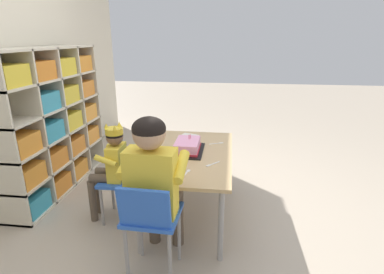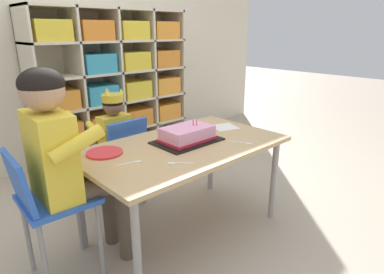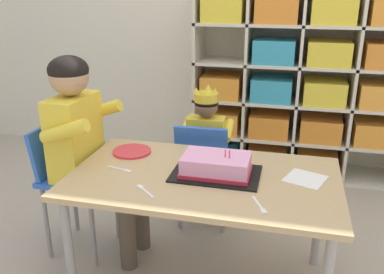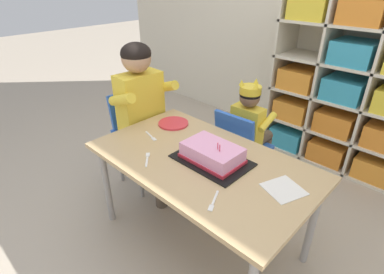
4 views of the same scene
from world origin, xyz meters
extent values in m
plane|color=tan|center=(0.00, 0.00, 0.00)|extent=(16.00, 16.00, 0.00)
cube|color=beige|center=(0.00, 1.68, 1.34)|extent=(5.31, 0.10, 2.68)
cube|color=beige|center=(0.39, 1.61, 0.69)|extent=(1.49, 0.01, 1.39)
cube|color=beige|center=(-0.35, 1.43, 0.69)|extent=(0.02, 0.38, 1.39)
cube|color=beige|center=(0.02, 1.43, 0.69)|extent=(0.02, 0.38, 1.39)
cube|color=beige|center=(0.39, 1.43, 0.69)|extent=(0.02, 0.38, 1.39)
cube|color=beige|center=(0.75, 1.43, 0.69)|extent=(0.02, 0.38, 1.39)
cube|color=beige|center=(1.12, 1.43, 0.69)|extent=(0.02, 0.38, 1.39)
cube|color=beige|center=(0.39, 1.43, 0.01)|extent=(1.49, 0.38, 0.02)
cube|color=beige|center=(0.39, 1.43, 0.28)|extent=(1.49, 0.38, 0.02)
cube|color=beige|center=(0.39, 1.43, 0.56)|extent=(1.49, 0.38, 0.02)
cube|color=beige|center=(0.39, 1.43, 0.83)|extent=(1.49, 0.38, 0.02)
cube|color=beige|center=(0.39, 1.43, 1.10)|extent=(1.49, 0.38, 0.02)
cube|color=beige|center=(0.39, 1.43, 1.38)|extent=(1.49, 0.38, 0.02)
cube|color=teal|center=(-0.17, 1.41, 0.10)|extent=(0.28, 0.30, 0.16)
cube|color=orange|center=(0.20, 1.41, 0.10)|extent=(0.28, 0.30, 0.16)
cube|color=orange|center=(0.57, 1.41, 0.10)|extent=(0.28, 0.30, 0.16)
cube|color=orange|center=(-0.17, 1.41, 0.38)|extent=(0.28, 0.30, 0.16)
cube|color=orange|center=(0.20, 1.41, 0.38)|extent=(0.28, 0.30, 0.16)
cube|color=orange|center=(0.57, 1.41, 0.38)|extent=(0.28, 0.30, 0.16)
cube|color=orange|center=(0.94, 1.41, 0.38)|extent=(0.28, 0.30, 0.16)
cube|color=orange|center=(-0.17, 1.41, 0.65)|extent=(0.28, 0.30, 0.16)
cube|color=teal|center=(0.20, 1.41, 0.65)|extent=(0.28, 0.30, 0.16)
cube|color=yellow|center=(0.57, 1.41, 0.65)|extent=(0.28, 0.30, 0.16)
cube|color=orange|center=(0.94, 1.41, 0.65)|extent=(0.28, 0.30, 0.16)
cube|color=teal|center=(0.20, 1.41, 0.92)|extent=(0.28, 0.30, 0.16)
cube|color=yellow|center=(0.57, 1.41, 0.92)|extent=(0.28, 0.30, 0.16)
cube|color=orange|center=(0.94, 1.41, 0.92)|extent=(0.28, 0.30, 0.16)
cube|color=yellow|center=(-0.17, 1.41, 1.20)|extent=(0.28, 0.30, 0.16)
cube|color=orange|center=(0.20, 1.41, 1.20)|extent=(0.28, 0.30, 0.16)
cube|color=yellow|center=(0.57, 1.41, 1.20)|extent=(0.28, 0.30, 0.16)
cube|color=orange|center=(0.94, 1.41, 1.20)|extent=(0.28, 0.30, 0.16)
cube|color=tan|center=(0.00, 0.00, 0.56)|extent=(1.18, 0.69, 0.03)
cylinder|color=#9E9993|center=(-0.53, -0.28, 0.27)|extent=(0.04, 0.04, 0.55)
cylinder|color=#9E9993|center=(0.53, -0.28, 0.27)|extent=(0.04, 0.04, 0.55)
cylinder|color=#9E9993|center=(-0.53, 0.28, 0.27)|extent=(0.04, 0.04, 0.55)
cylinder|color=#9E9993|center=(0.53, 0.28, 0.27)|extent=(0.04, 0.04, 0.55)
cube|color=blue|center=(-0.11, 0.57, 0.36)|extent=(0.32, 0.31, 0.03)
cube|color=blue|center=(-0.11, 0.43, 0.51)|extent=(0.29, 0.07, 0.29)
cylinder|color=gray|center=(0.01, 0.69, 0.17)|extent=(0.02, 0.02, 0.34)
cylinder|color=gray|center=(-0.24, 0.68, 0.17)|extent=(0.02, 0.02, 0.34)
cylinder|color=gray|center=(0.02, 0.45, 0.17)|extent=(0.02, 0.02, 0.34)
cylinder|color=gray|center=(-0.24, 0.45, 0.17)|extent=(0.02, 0.02, 0.34)
cube|color=yellow|center=(-0.11, 0.58, 0.51)|extent=(0.21, 0.12, 0.29)
sphere|color=brown|center=(-0.11, 0.58, 0.73)|extent=(0.13, 0.13, 0.13)
ellipsoid|color=black|center=(-0.11, 0.58, 0.75)|extent=(0.14, 0.14, 0.10)
cylinder|color=yellow|center=(-0.11, 0.58, 0.78)|extent=(0.14, 0.14, 0.05)
cone|color=yellow|center=(-0.11, 0.64, 0.82)|extent=(0.04, 0.04, 0.04)
cone|color=yellow|center=(-0.06, 0.55, 0.82)|extent=(0.04, 0.04, 0.04)
cone|color=yellow|center=(-0.16, 0.55, 0.82)|extent=(0.04, 0.04, 0.04)
cylinder|color=brown|center=(-0.05, 0.68, 0.39)|extent=(0.08, 0.21, 0.07)
cylinder|color=brown|center=(-0.18, 0.68, 0.39)|extent=(0.08, 0.21, 0.07)
cylinder|color=brown|center=(-0.06, 0.79, 0.18)|extent=(0.06, 0.06, 0.36)
cylinder|color=brown|center=(-0.18, 0.79, 0.18)|extent=(0.06, 0.06, 0.36)
cylinder|color=yellow|center=(0.01, 0.62, 0.57)|extent=(0.05, 0.17, 0.10)
cylinder|color=yellow|center=(-0.24, 0.62, 0.57)|extent=(0.05, 0.17, 0.10)
cube|color=blue|center=(-0.69, 0.14, 0.43)|extent=(0.34, 0.34, 0.03)
cube|color=blue|center=(-0.84, 0.14, 0.57)|extent=(0.07, 0.31, 0.25)
cylinder|color=gray|center=(-0.56, -0.01, 0.21)|extent=(0.02, 0.02, 0.42)
cylinder|color=gray|center=(-0.55, 0.26, 0.21)|extent=(0.02, 0.02, 0.42)
cylinder|color=gray|center=(-0.83, 0.01, 0.21)|extent=(0.02, 0.02, 0.42)
cylinder|color=gray|center=(-0.82, 0.28, 0.21)|extent=(0.02, 0.02, 0.42)
cube|color=yellow|center=(-0.69, 0.14, 0.65)|extent=(0.17, 0.31, 0.42)
sphere|color=tan|center=(-0.69, 0.14, 0.96)|extent=(0.19, 0.19, 0.19)
ellipsoid|color=black|center=(-0.69, 0.14, 0.99)|extent=(0.19, 0.19, 0.14)
cylinder|color=brown|center=(-0.54, 0.04, 0.47)|extent=(0.30, 0.11, 0.10)
cylinder|color=brown|center=(-0.54, 0.22, 0.47)|extent=(0.30, 0.11, 0.10)
cylinder|color=brown|center=(-0.39, 0.03, 0.22)|extent=(0.08, 0.08, 0.44)
cylinder|color=brown|center=(-0.39, 0.21, 0.22)|extent=(0.08, 0.08, 0.44)
cylinder|color=yellow|center=(-0.64, -0.04, 0.74)|extent=(0.25, 0.07, 0.14)
cylinder|color=yellow|center=(-0.62, 0.30, 0.74)|extent=(0.25, 0.07, 0.14)
cube|color=black|center=(0.05, 0.02, 0.58)|extent=(0.39, 0.26, 0.01)
cube|color=#EF9EC6|center=(0.05, 0.02, 0.62)|extent=(0.29, 0.19, 0.08)
cube|color=red|center=(0.05, 0.02, 0.59)|extent=(0.30, 0.20, 0.02)
cylinder|color=#E54C66|center=(0.11, 0.01, 0.68)|extent=(0.01, 0.01, 0.04)
cylinder|color=#E54C66|center=(0.09, 0.02, 0.68)|extent=(0.01, 0.01, 0.04)
cylinder|color=#DB333D|center=(-0.41, 0.18, 0.58)|extent=(0.19, 0.19, 0.01)
cube|color=white|center=(0.43, 0.07, 0.58)|extent=(0.20, 0.20, 0.00)
cube|color=white|center=(-0.18, -0.22, 0.58)|extent=(0.08, 0.07, 0.00)
cube|color=white|center=(-0.23, -0.17, 0.58)|extent=(0.04, 0.04, 0.00)
cube|color=white|center=(-0.40, -0.02, 0.58)|extent=(0.09, 0.03, 0.00)
cube|color=white|center=(-0.34, -0.04, 0.58)|extent=(0.04, 0.03, 0.00)
cube|color=white|center=(0.25, -0.19, 0.58)|extent=(0.05, 0.09, 0.00)
cube|color=white|center=(0.28, -0.25, 0.58)|extent=(0.03, 0.04, 0.00)
camera|label=1|loc=(-2.26, -0.31, 1.47)|focal=28.20mm
camera|label=2|loc=(-1.16, -1.32, 1.20)|focal=30.36mm
camera|label=3|loc=(0.35, -1.63, 1.37)|focal=39.03mm
camera|label=4|loc=(0.88, -0.98, 1.43)|focal=28.13mm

